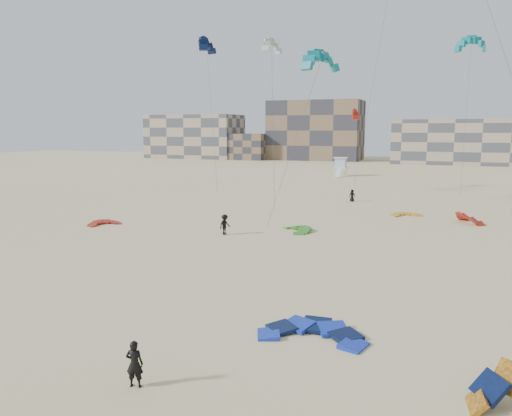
% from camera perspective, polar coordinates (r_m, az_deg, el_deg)
% --- Properties ---
extents(ground, '(320.00, 320.00, 0.00)m').
position_cam_1_polar(ground, '(22.29, -5.29, -16.04)').
color(ground, beige).
rests_on(ground, ground).
extents(kite_ground_blue, '(4.74, 4.96, 1.25)m').
position_cam_1_polar(kite_ground_blue, '(23.75, 6.43, -14.42)').
color(kite_ground_blue, '#1E2CE5').
rests_on(kite_ground_blue, ground).
extents(kite_ground_red, '(4.34, 4.29, 1.21)m').
position_cam_1_polar(kite_ground_red, '(52.02, -16.96, -1.83)').
color(kite_ground_red, '#AE2B08').
rests_on(kite_ground_red, ground).
extents(kite_ground_green, '(4.88, 4.82, 1.29)m').
position_cam_1_polar(kite_ground_green, '(46.81, 4.73, -2.64)').
color(kite_ground_green, '#379F1A').
rests_on(kite_ground_green, ground).
extents(kite_ground_red_far, '(4.80, 4.73, 3.27)m').
position_cam_1_polar(kite_ground_red_far, '(55.05, 23.16, -1.58)').
color(kite_ground_red_far, '#AE2B08').
rests_on(kite_ground_red_far, ground).
extents(kite_ground_yellow, '(4.24, 4.31, 0.57)m').
position_cam_1_polar(kite_ground_yellow, '(57.31, 16.70, -0.84)').
color(kite_ground_yellow, orange).
rests_on(kite_ground_yellow, ground).
extents(kitesurfer_main, '(0.74, 0.57, 1.79)m').
position_cam_1_polar(kitesurfer_main, '(19.70, -13.71, -16.91)').
color(kitesurfer_main, black).
rests_on(kitesurfer_main, ground).
extents(kitesurfer_c, '(1.07, 1.36, 1.84)m').
position_cam_1_polar(kitesurfer_c, '(45.00, -3.59, -1.90)').
color(kitesurfer_c, black).
rests_on(kitesurfer_c, ground).
extents(kitesurfer_e, '(0.91, 0.76, 1.59)m').
position_cam_1_polar(kitesurfer_e, '(66.72, 10.93, 1.41)').
color(kitesurfer_e, black).
rests_on(kitesurfer_e, ground).
extents(kite_fly_teal_a, '(6.28, 5.43, 15.46)m').
position_cam_1_polar(kite_fly_teal_a, '(44.89, 7.37, 16.12)').
color(kite_fly_teal_a, '#127893').
rests_on(kite_fly_teal_a, ground).
extents(kite_fly_grey, '(5.13, 9.88, 18.88)m').
position_cam_1_polar(kite_fly_grey, '(60.51, 1.79, 17.91)').
color(kite_fly_grey, white).
rests_on(kite_fly_grey, ground).
extents(kite_fly_navy, '(4.33, 4.22, 20.77)m').
position_cam_1_polar(kite_fly_navy, '(69.65, -5.65, 17.92)').
color(kite_fly_navy, '#061540').
rests_on(kite_fly_navy, ground).
extents(kite_fly_teal_b, '(4.67, 8.02, 20.74)m').
position_cam_1_polar(kite_fly_teal_b, '(76.71, 23.38, 16.67)').
color(kite_fly_teal_b, '#127893').
rests_on(kite_fly_teal_b, ground).
extents(kite_fly_red, '(3.44, 3.91, 11.61)m').
position_cam_1_polar(kite_fly_red, '(79.19, 11.31, 10.33)').
color(kite_fly_red, '#AE2B08').
rests_on(kite_fly_red, ground).
extents(lifeguard_tower_far, '(2.79, 5.20, 3.76)m').
position_cam_1_polar(lifeguard_tower_far, '(102.99, 9.63, 4.67)').
color(lifeguard_tower_far, white).
rests_on(lifeguard_tower_far, ground).
extents(condo_west_a, '(30.00, 15.00, 14.00)m').
position_cam_1_polar(condo_west_a, '(167.86, -7.02, 8.11)').
color(condo_west_a, tan).
rests_on(condo_west_a, ground).
extents(condo_west_b, '(28.00, 14.00, 18.00)m').
position_cam_1_polar(condo_west_b, '(156.98, 6.83, 8.79)').
color(condo_west_b, brown).
rests_on(condo_west_b, ground).
extents(condo_mid, '(32.00, 16.00, 12.00)m').
position_cam_1_polar(condo_mid, '(148.07, 21.68, 7.05)').
color(condo_mid, tan).
rests_on(condo_mid, ground).
extents(condo_fill_left, '(12.00, 10.00, 8.00)m').
position_cam_1_polar(condo_fill_left, '(157.63, -0.87, 7.03)').
color(condo_fill_left, brown).
rests_on(condo_fill_left, ground).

